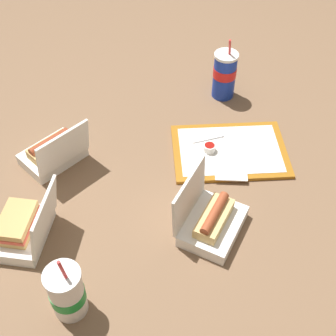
{
  "coord_description": "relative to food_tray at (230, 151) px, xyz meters",
  "views": [
    {
      "loc": [
        -0.25,
        -0.92,
        1.08
      ],
      "look_at": [
        -0.0,
        0.02,
        0.05
      ],
      "focal_mm": 50.0,
      "sensor_mm": 36.0,
      "label": 1
    }
  ],
  "objects": [
    {
      "name": "clamshell_sandwich_left",
      "position": [
        -0.67,
        -0.18,
        0.04
      ],
      "size": [
        0.23,
        0.23,
        0.18
      ],
      "color": "white",
      "rests_on": "ground_plane"
    },
    {
      "name": "napkin_stack",
      "position": [
        -0.03,
        -0.08,
        0.01
      ],
      "size": [
        0.13,
        0.13,
        0.0
      ],
      "primitive_type": "cube",
      "rotation": [
        0.0,
        0.0,
        -0.3
      ],
      "color": "white",
      "rests_on": "food_tray"
    },
    {
      "name": "soda_cup_corner",
      "position": [
        0.08,
        0.3,
        0.09
      ],
      "size": [
        0.09,
        0.09,
        0.24
      ],
      "color": "#1938B7",
      "rests_on": "ground_plane"
    },
    {
      "name": "clamshell_hotdog_front",
      "position": [
        -0.56,
        0.1,
        0.03
      ],
      "size": [
        0.24,
        0.23,
        0.17
      ],
      "color": "white",
      "rests_on": "ground_plane"
    },
    {
      "name": "ground_plane",
      "position": [
        -0.22,
        -0.08,
        -0.01
      ],
      "size": [
        3.2,
        3.2,
        0.0
      ],
      "primitive_type": "plane",
      "color": "brown"
    },
    {
      "name": "ketchup_cup",
      "position": [
        -0.07,
        0.01,
        0.02
      ],
      "size": [
        0.04,
        0.04,
        0.02
      ],
      "color": "white",
      "rests_on": "food_tray"
    },
    {
      "name": "food_tray",
      "position": [
        0.0,
        0.0,
        0.0
      ],
      "size": [
        0.41,
        0.33,
        0.01
      ],
      "color": "#A56619",
      "rests_on": "ground_plane"
    },
    {
      "name": "clamshell_hotdog_corner",
      "position": [
        -0.16,
        -0.28,
        0.04
      ],
      "size": [
        0.24,
        0.25,
        0.18
      ],
      "color": "white",
      "rests_on": "ground_plane"
    },
    {
      "name": "soda_cup_front",
      "position": [
        -0.57,
        -0.42,
        0.07
      ],
      "size": [
        0.09,
        0.09,
        0.22
      ],
      "color": "white",
      "rests_on": "ground_plane"
    },
    {
      "name": "plastic_fork",
      "position": [
        -0.05,
        0.07,
        0.01
      ],
      "size": [
        0.11,
        0.02,
        0.0
      ],
      "primitive_type": "cube",
      "rotation": [
        0.0,
        0.0,
        0.04
      ],
      "color": "white",
      "rests_on": "food_tray"
    }
  ]
}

